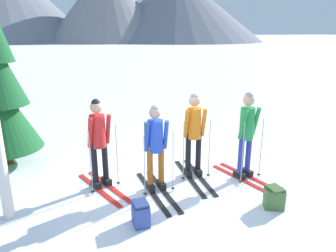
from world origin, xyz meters
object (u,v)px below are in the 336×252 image
skier_in_blue (155,144)px  skier_in_orange (194,132)px  backpack_on_snow_front (274,198)px  backpack_on_snow_beside (141,213)px  skier_in_green (247,132)px  skier_in_red (99,140)px

skier_in_blue → skier_in_orange: bearing=17.9°
backpack_on_snow_front → backpack_on_snow_beside: size_ratio=1.03×
skier_in_blue → skier_in_green: 1.85m
skier_in_red → backpack_on_snow_front: bearing=-33.2°
backpack_on_snow_front → backpack_on_snow_beside: same height
skier_in_blue → skier_in_green: skier_in_green is taller
skier_in_blue → backpack_on_snow_front: 2.25m
skier_in_red → skier_in_orange: size_ratio=0.99×
skier_in_red → skier_in_blue: skier_in_red is taller
skier_in_blue → backpack_on_snow_front: skier_in_blue is taller
skier_in_orange → backpack_on_snow_beside: skier_in_orange is taller
skier_in_red → skier_in_orange: (1.85, -0.15, 0.01)m
skier_in_green → backpack_on_snow_beside: skier_in_green is taller
skier_in_blue → backpack_on_snow_beside: size_ratio=4.55×
skier_in_orange → skier_in_green: size_ratio=0.98×
skier_in_blue → skier_in_red: bearing=154.9°
skier_in_blue → skier_in_green: (1.84, -0.13, 0.06)m
skier_in_red → backpack_on_snow_front: (2.64, -1.73, -0.76)m
skier_in_orange → skier_in_green: bearing=-24.4°
skier_in_blue → skier_in_green: size_ratio=0.97×
skier_in_green → backpack_on_snow_beside: size_ratio=4.67×
skier_in_green → skier_in_blue: bearing=175.8°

